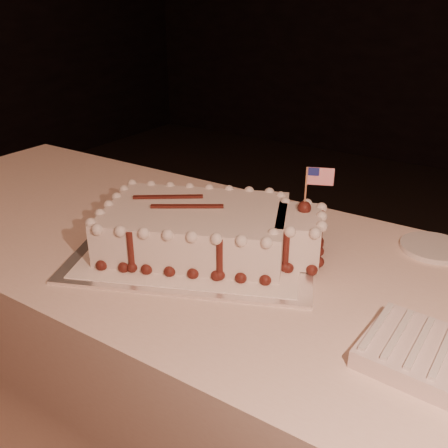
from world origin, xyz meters
The scene contains 6 objects.
banquet_table centered at (0.00, 0.60, 0.38)m, with size 2.40×0.80×0.75m, color beige.
cake_board centered at (-0.11, 0.58, 0.75)m, with size 0.56×0.42×0.01m, color white.
doily centered at (-0.11, 0.58, 0.76)m, with size 0.50×0.38×0.00m, color white.
sheet_cake centered at (-0.09, 0.59, 0.81)m, with size 0.56×0.43×0.21m.
napkin_stack centered at (0.47, 0.46, 0.77)m, with size 0.26×0.20×0.04m.
side_plate centered at (0.37, 0.90, 0.76)m, with size 0.16×0.16×0.01m, color silver.
Camera 1 is at (0.53, -0.28, 1.32)m, focal length 40.00 mm.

